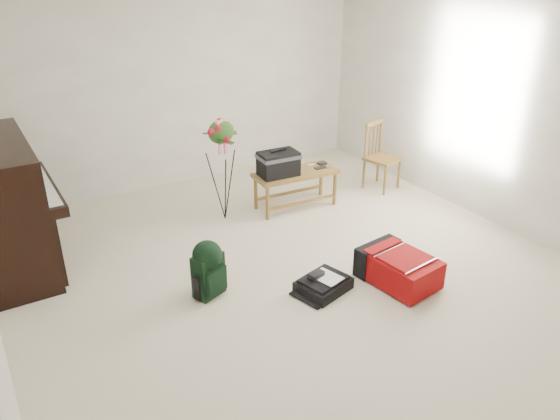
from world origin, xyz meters
TOP-DOWN VIEW (x-y plane):
  - floor at (0.00, 0.00)m, footprint 5.00×5.50m
  - wall_back at (0.00, 2.75)m, footprint 5.00×0.04m
  - wall_right at (2.50, 0.00)m, footprint 0.04×5.50m
  - piano at (-2.19, 1.60)m, footprint 0.71×1.50m
  - bench at (0.66, 1.31)m, footprint 1.02×0.47m
  - dining_chair at (2.06, 1.25)m, footprint 0.46×0.46m
  - red_suitcase at (0.73, -0.51)m, footprint 0.54×0.74m
  - black_duffel at (0.07, -0.31)m, footprint 0.52×0.46m
  - green_backpack at (-0.83, 0.16)m, footprint 0.31×0.29m
  - flower_stand at (-0.04, 1.47)m, footprint 0.46×0.46m

SIDE VIEW (x-z plane):
  - floor at x=0.00m, z-range -0.01..0.01m
  - black_duffel at x=0.07m, z-range -0.03..0.16m
  - red_suitcase at x=0.73m, z-range 0.01..0.30m
  - green_backpack at x=-0.83m, z-range 0.03..0.56m
  - dining_chair at x=2.06m, z-range -0.01..0.85m
  - bench at x=0.66m, z-range 0.16..0.92m
  - flower_stand at x=-0.04m, z-range -0.01..1.18m
  - piano at x=-2.19m, z-range -0.03..1.22m
  - wall_back at x=0.00m, z-range 0.00..2.50m
  - wall_right at x=2.50m, z-range 0.00..2.50m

